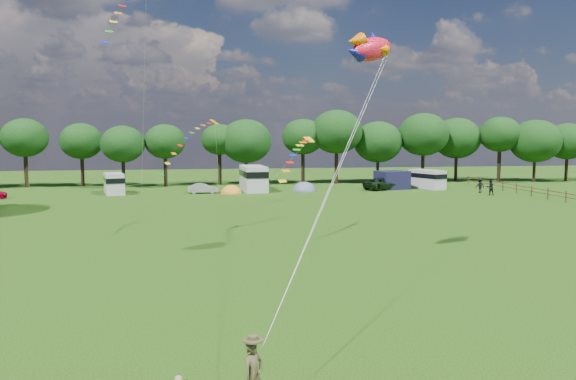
{
  "coord_description": "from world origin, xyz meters",
  "views": [
    {
      "loc": [
        -4.63,
        -21.34,
        7.0
      ],
      "look_at": [
        0.0,
        8.0,
        4.0
      ],
      "focal_mm": 35.0,
      "sensor_mm": 36.0,
      "label": 1
    }
  ],
  "objects": [
    {
      "name": "awning_navy",
      "position": [
        19.3,
        46.19,
        1.15
      ],
      "size": [
        4.29,
        3.78,
        2.29
      ],
      "primitive_type": "cube",
      "rotation": [
        0.0,
        0.0,
        0.25
      ],
      "color": "#181635",
      "rests_on": "ground"
    },
    {
      "name": "kite_flyer",
      "position": [
        -3.37,
        -7.72,
        0.9
      ],
      "size": [
        0.77,
        0.77,
        1.8
      ],
      "primitive_type": "imported",
      "rotation": [
        0.0,
        0.0,
        0.77
      ],
      "color": "#4D4528",
      "rests_on": "ground"
    },
    {
      "name": "campervan_d",
      "position": [
        23.93,
        46.11,
        1.28
      ],
      "size": [
        3.68,
        5.3,
        2.39
      ],
      "rotation": [
        0.0,
        0.0,
        1.93
      ],
      "color": "#B8B7BA",
      "rests_on": "ground"
    },
    {
      "name": "streamer_kite_b",
      "position": [
        -5.03,
        18.74,
        6.75
      ],
      "size": [
        4.21,
        4.73,
        3.81
      ],
      "rotation": [
        0.0,
        0.0,
        1.14
      ],
      "color": "orange",
      "rests_on": "ground"
    },
    {
      "name": "campervan_b",
      "position": [
        -14.52,
        46.04,
        1.28
      ],
      "size": [
        3.06,
        5.18,
        2.38
      ],
      "rotation": [
        0.0,
        0.0,
        1.79
      ],
      "color": "#B7B7B9",
      "rests_on": "ground"
    },
    {
      "name": "ground_plane",
      "position": [
        0.0,
        0.0,
        0.0
      ],
      "size": [
        180.0,
        180.0,
        0.0
      ],
      "primitive_type": "plane",
      "color": "black",
      "rests_on": "ground"
    },
    {
      "name": "walker_a",
      "position": [
        27.93,
        37.65,
        0.93
      ],
      "size": [
        0.93,
        0.6,
        1.86
      ],
      "primitive_type": "imported",
      "rotation": [
        0.0,
        0.0,
        3.09
      ],
      "color": "black",
      "rests_on": "ground"
    },
    {
      "name": "campervan_c",
      "position": [
        1.83,
        46.67,
        1.64
      ],
      "size": [
        3.07,
        6.41,
        3.06
      ],
      "rotation": [
        0.0,
        0.0,
        1.64
      ],
      "color": "#B9B8BA",
      "rests_on": "ground"
    },
    {
      "name": "walker_b",
      "position": [
        28.09,
        40.31,
        0.89
      ],
      "size": [
        1.2,
        0.67,
        1.77
      ],
      "primitive_type": "imported",
      "rotation": [
        0.0,
        0.0,
        3.26
      ],
      "color": "black",
      "rests_on": "ground"
    },
    {
      "name": "fish_kite",
      "position": [
        4.21,
        7.57,
        11.42
      ],
      "size": [
        3.45,
        2.69,
        1.88
      ],
      "rotation": [
        0.0,
        -0.21,
        0.57
      ],
      "color": "red",
      "rests_on": "ground"
    },
    {
      "name": "tent_greyblue",
      "position": [
        7.91,
        45.39,
        0.02
      ],
      "size": [
        3.04,
        3.32,
        2.26
      ],
      "color": "slate",
      "rests_on": "ground"
    },
    {
      "name": "streamer_kite_a",
      "position": [
        -9.9,
        25.69,
        17.37
      ],
      "size": [
        3.45,
        5.59,
        5.8
      ],
      "rotation": [
        0.0,
        0.0,
        0.49
      ],
      "color": "gold",
      "rests_on": "ground"
    },
    {
      "name": "fence",
      "position": [
        32.0,
        34.5,
        0.7
      ],
      "size": [
        0.12,
        33.12,
        1.2
      ],
      "color": "#472D19",
      "rests_on": "ground"
    },
    {
      "name": "car_d",
      "position": [
        18.1,
        45.5,
        0.75
      ],
      "size": [
        6.01,
        4.18,
        1.5
      ],
      "primitive_type": "imported",
      "rotation": [
        0.0,
        0.0,
        1.91
      ],
      "color": "black",
      "rests_on": "ground"
    },
    {
      "name": "car_b",
      "position": [
        -4.27,
        44.79,
        0.59
      ],
      "size": [
        3.36,
        1.31,
        1.18
      ],
      "primitive_type": "imported",
      "rotation": [
        0.0,
        0.0,
        1.59
      ],
      "color": "#95999E",
      "rests_on": "ground"
    },
    {
      "name": "tent_orange",
      "position": [
        -1.06,
        44.01,
        0.02
      ],
      "size": [
        2.54,
        2.78,
        1.98
      ],
      "color": "orange",
      "rests_on": "ground"
    },
    {
      "name": "tree_line",
      "position": [
        5.3,
        54.99,
        6.35
      ],
      "size": [
        102.98,
        10.98,
        10.27
      ],
      "color": "black",
      "rests_on": "ground"
    },
    {
      "name": "streamer_kite_c",
      "position": [
        1.95,
        15.64,
        5.83
      ],
      "size": [
        3.23,
        4.96,
        2.82
      ],
      "rotation": [
        0.0,
        0.0,
        0.57
      ],
      "color": "#FFAE1C",
      "rests_on": "ground"
    }
  ]
}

